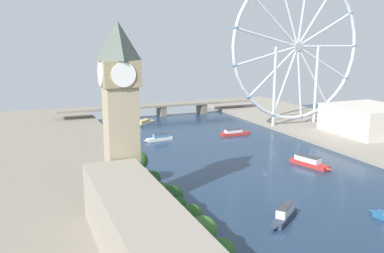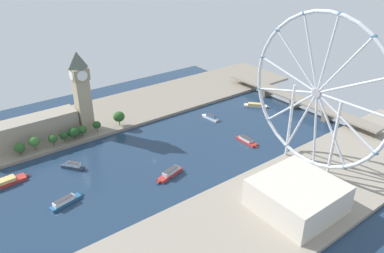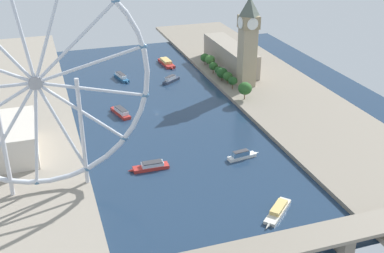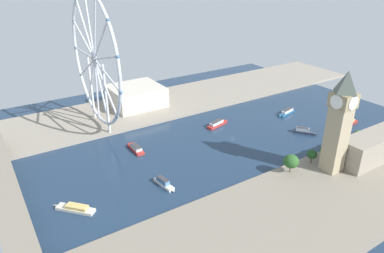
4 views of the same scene
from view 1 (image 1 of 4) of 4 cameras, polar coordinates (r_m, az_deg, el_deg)
The scene contains 13 objects.
ground_plane at distance 248.99m, azimuth 9.95°, elevation -5.87°, with size 391.66×391.66×0.00m, color #1E334C.
riverbank_left at distance 213.51m, azimuth -16.43°, elevation -8.80°, with size 90.00×520.00×3.00m, color gray.
clock_tower at distance 181.66m, azimuth -9.72°, elevation 1.96°, with size 16.42×16.42×79.42m.
parliament_block at distance 137.70m, azimuth -6.98°, elevation -14.42°, with size 22.00×94.66×22.48m, color gray.
tree_row_embankment at distance 177.06m, azimuth -3.21°, elevation -9.34°, with size 12.66×108.53×14.95m.
ferris_wheel at distance 367.01m, azimuth 14.22°, elevation 10.47°, with size 125.54×3.20×128.32m.
riverside_hall at distance 353.38m, azimuth 22.91°, elevation 0.90°, with size 53.07×55.35×21.38m, color beige.
river_bridge at distance 418.28m, azimuth -4.20°, elevation 2.73°, with size 203.66×17.43×11.67m.
tour_boat_0 at distance 183.36m, azimuth 12.43°, elevation -11.74°, with size 21.22×17.10×6.20m.
tour_boat_1 at distance 377.25m, azimuth -6.54°, elevation 0.55°, with size 25.93×24.26×4.23m.
tour_boat_2 at distance 334.72m, azimuth 5.84°, elevation -0.82°, with size 27.01×6.94×4.98m.
tour_boat_3 at distance 315.95m, azimuth -4.48°, elevation -1.51°, with size 23.71×7.48×5.63m.
tour_boat_5 at distance 262.23m, azimuth 15.73°, elevation -4.68°, with size 12.48×29.77×5.90m.
Camera 1 is at (-128.44, -199.71, 74.91)m, focal length 39.08 mm.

